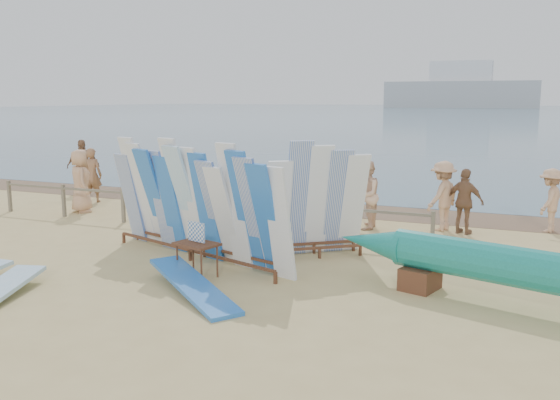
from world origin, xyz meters
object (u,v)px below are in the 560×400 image
at_px(main_surfboard_rack, 196,206).
at_px(beachgoer_extra_0, 550,200).
at_px(beachgoer_0, 81,181).
at_px(beachgoer_extra_1, 83,166).
at_px(beachgoer_4, 229,191).
at_px(flat_board_d, 193,294).
at_px(beachgoer_1, 92,175).
at_px(side_surfboard_rack, 317,204).
at_px(outrigger_canoe, 541,274).
at_px(beachgoer_10, 465,202).
at_px(beachgoer_6, 330,193).
at_px(beach_chair_right, 249,218).
at_px(vendor_table, 197,259).
at_px(beachgoer_7, 328,188).
at_px(beachgoer_3, 181,184).
at_px(beach_chair_left, 231,219).
at_px(beachgoer_9, 443,196).
at_px(stroller, 246,213).
at_px(beachgoer_8, 366,195).

xyz_separation_m(main_surfboard_rack, beachgoer_extra_0, (6.72, 5.47, -0.31)).
distance_m(beachgoer_0, beachgoer_extra_0, 12.59).
relative_size(beachgoer_extra_1, beachgoer_4, 1.08).
height_order(beachgoer_0, beachgoer_extra_1, beachgoer_extra_1).
relative_size(flat_board_d, beachgoer_extra_1, 1.47).
bearing_deg(main_surfboard_rack, beachgoer_1, 163.07).
height_order(side_surfboard_rack, outrigger_canoe, side_surfboard_rack).
bearing_deg(beachgoer_10, beachgoer_6, 23.38).
relative_size(main_surfboard_rack, beachgoer_10, 3.04).
bearing_deg(beachgoer_10, beachgoer_4, 29.80).
relative_size(beach_chair_right, beachgoer_1, 0.47).
bearing_deg(beachgoer_1, vendor_table, 125.66).
distance_m(side_surfboard_rack, beachgoer_4, 3.91).
xyz_separation_m(main_surfboard_rack, beachgoer_0, (-5.65, 3.11, -0.19)).
distance_m(main_surfboard_rack, beachgoer_1, 7.91).
xyz_separation_m(beachgoer_0, beachgoer_4, (4.64, 0.27, -0.06)).
distance_m(vendor_table, beachgoer_10, 6.94).
distance_m(main_surfboard_rack, beachgoer_10, 6.57).
bearing_deg(main_surfboard_rack, vendor_table, -41.02).
distance_m(beachgoer_7, beachgoer_3, 4.31).
bearing_deg(beachgoer_7, flat_board_d, -145.71).
bearing_deg(beach_chair_left, beachgoer_4, 151.46).
relative_size(side_surfboard_rack, beachgoer_6, 1.48).
distance_m(beachgoer_9, beachgoer_extra_0, 2.59).
relative_size(beachgoer_9, beachgoer_6, 1.05).
bearing_deg(beachgoer_0, side_surfboard_rack, -152.11).
bearing_deg(stroller, beachgoer_0, -165.44).
distance_m(vendor_table, beachgoer_3, 6.71).
relative_size(flat_board_d, beachgoer_0, 1.49).
relative_size(outrigger_canoe, beachgoer_8, 4.07).
xyz_separation_m(stroller, beachgoer_9, (4.57, 1.72, 0.45)).
relative_size(beachgoer_10, beachgoer_8, 0.92).
distance_m(beachgoer_9, beachgoer_6, 2.82).
distance_m(side_surfboard_rack, beach_chair_left, 3.49).
xyz_separation_m(beachgoer_9, beachgoer_10, (0.55, -0.20, -0.07)).
bearing_deg(vendor_table, stroller, 119.09).
relative_size(main_surfboard_rack, beachgoer_7, 3.10).
bearing_deg(beachgoer_8, outrigger_canoe, 34.55).
bearing_deg(beachgoer_8, beachgoer_10, 94.70).
distance_m(beachgoer_10, beachgoer_6, 3.35).
distance_m(vendor_table, flat_board_d, 1.06).
bearing_deg(beach_chair_right, beach_chair_left, -173.06).
bearing_deg(beachgoer_1, beachgoer_8, 160.92).
height_order(beachgoer_9, beachgoer_7, beachgoer_9).
xyz_separation_m(beachgoer_0, beachgoer_7, (6.73, 2.19, -0.12)).
xyz_separation_m(side_surfboard_rack, beachgoer_4, (-3.20, 2.22, -0.25)).
distance_m(main_surfboard_rack, beachgoer_9, 6.31).
xyz_separation_m(main_surfboard_rack, beachgoer_8, (2.47, 4.07, -0.24)).
relative_size(stroller, beachgoer_6, 0.63).
height_order(main_surfboard_rack, beachgoer_extra_1, main_surfboard_rack).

